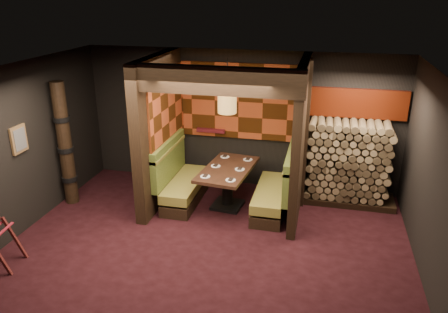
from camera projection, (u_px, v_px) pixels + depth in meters
floor at (205, 252)px, 7.04m from camera, size 6.50×5.50×0.02m
ceiling at (202, 74)px, 6.01m from camera, size 6.50×5.50×0.02m
wall_back at (240, 120)px, 9.03m from camera, size 6.50×0.02×2.85m
wall_front at (123, 283)px, 4.01m from camera, size 6.50×0.02×2.85m
wall_left at (15, 152)px, 7.22m from camera, size 0.02×5.50×2.85m
wall_right at (439, 191)px, 5.82m from camera, size 0.02×5.50×2.85m
partition_left at (159, 131)px, 8.31m from camera, size 0.20×2.20×2.85m
partition_right at (300, 140)px, 7.79m from camera, size 0.15×2.10×2.85m
header_beam at (213, 81)px, 6.73m from camera, size 2.85×0.18×0.44m
tapa_back_panel at (239, 101)px, 8.85m from camera, size 2.40×0.06×1.55m
tapa_side_panel at (167, 107)px, 8.29m from camera, size 0.04×1.85×1.45m
lacquer_shelf at (211, 130)px, 9.14m from camera, size 0.60×0.12×0.07m
booth_bench_left at (181, 182)px, 8.59m from camera, size 0.68×1.60×1.14m
booth_bench_right at (277, 191)px, 8.19m from camera, size 0.68×1.60×1.14m
dining_table at (228, 179)px, 8.28m from camera, size 1.00×1.61×0.81m
place_settings at (228, 167)px, 8.19m from camera, size 0.77×1.28×0.03m
pendant_lamp at (227, 100)px, 7.68m from camera, size 0.33×0.33×0.96m
framed_picture at (19, 139)px, 7.23m from camera, size 0.05×0.36×0.46m
totem_column at (65, 145)px, 8.26m from camera, size 0.31×0.31×2.40m
firewood_stack at (352, 163)px, 8.38m from camera, size 1.73×0.70×1.64m
mosaic_header at (358, 103)px, 8.29m from camera, size 1.83×0.10×0.56m
bay_front_post at (306, 136)px, 8.00m from camera, size 0.08×0.08×2.85m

